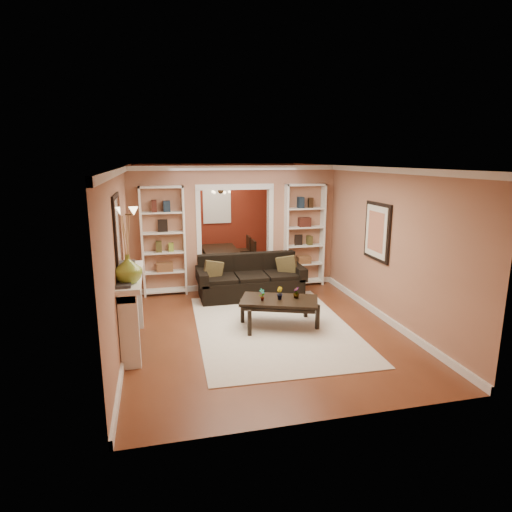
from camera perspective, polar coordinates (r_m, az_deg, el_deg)
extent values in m
plane|color=brown|center=(8.60, -1.27, -6.43)|extent=(8.00, 8.00, 0.00)
plane|color=white|center=(8.12, -1.36, 11.86)|extent=(8.00, 8.00, 0.00)
plane|color=#AC755A|center=(12.15, -5.25, 5.78)|extent=(8.00, 0.00, 8.00)
plane|color=#AC755A|center=(4.54, 9.30, -6.57)|extent=(8.00, 0.00, 8.00)
plane|color=#AC755A|center=(8.10, -17.08, 1.67)|extent=(0.00, 8.00, 8.00)
plane|color=#AC755A|center=(8.99, 12.89, 2.98)|extent=(0.00, 8.00, 8.00)
cube|color=#AC755A|center=(9.41, -2.83, 3.74)|extent=(4.50, 0.15, 2.70)
cube|color=maroon|center=(12.13, -5.23, 5.62)|extent=(4.44, 0.04, 2.64)
cube|color=#8CA5CC|center=(12.06, -5.22, 6.69)|extent=(0.78, 0.03, 0.98)
cube|color=silver|center=(7.48, 2.30, -9.42)|extent=(2.68, 3.69, 0.01)
cube|color=black|center=(8.93, -0.72, -2.79)|extent=(2.21, 0.95, 0.86)
cube|color=brown|center=(8.73, -5.73, -2.00)|extent=(0.39, 0.17, 0.38)
cube|color=brown|center=(9.06, 4.15, -1.32)|extent=(0.41, 0.31, 0.41)
cube|color=black|center=(7.45, 3.11, -7.57)|extent=(1.47, 1.12, 0.49)
imported|color=#336626|center=(7.26, 0.84, -5.17)|extent=(0.13, 0.12, 0.21)
imported|color=#336626|center=(7.33, 3.15, -4.97)|extent=(0.11, 0.13, 0.22)
imported|color=#336626|center=(7.42, 5.40, -4.89)|extent=(0.11, 0.11, 0.19)
cube|color=white|center=(9.13, -12.23, 1.90)|extent=(0.90, 0.30, 2.30)
cube|color=white|center=(9.68, 6.43, 2.73)|extent=(0.90, 0.30, 2.30)
cube|color=white|center=(6.84, -16.06, -6.99)|extent=(0.32, 1.70, 1.16)
imported|color=olive|center=(6.16, -16.70, -1.64)|extent=(0.41, 0.41, 0.40)
cube|color=silver|center=(6.55, -17.95, 3.06)|extent=(0.03, 0.95, 1.10)
cube|color=#FFE0A5|center=(8.57, -16.41, 5.56)|extent=(0.18, 0.18, 0.22)
cube|color=black|center=(8.06, 15.80, 3.15)|extent=(0.04, 0.85, 1.05)
imported|color=black|center=(11.11, -4.57, -0.51)|extent=(1.58, 0.88, 0.55)
cube|color=black|center=(10.71, -7.25, -0.05)|extent=(0.50, 0.50, 0.93)
cube|color=black|center=(10.89, -1.48, 0.02)|extent=(0.51, 0.51, 0.84)
cube|color=black|center=(11.30, -7.57, 0.49)|extent=(0.52, 0.52, 0.88)
cube|color=black|center=(11.46, -2.09, 0.67)|extent=(0.43, 0.43, 0.84)
cube|color=#3C2C1B|center=(10.80, -4.34, 8.48)|extent=(0.50, 0.50, 0.30)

